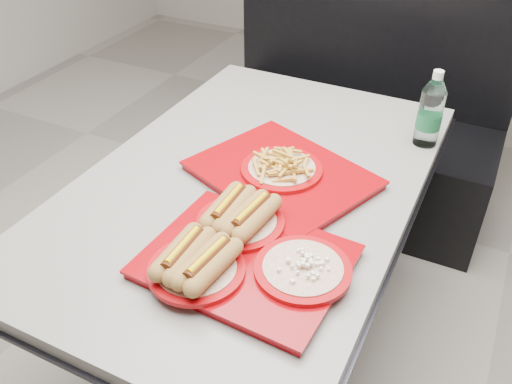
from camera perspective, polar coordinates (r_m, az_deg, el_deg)
The scene contains 6 objects.
ground at distance 2.08m, azimuth -0.44°, elevation -15.89°, with size 6.00×6.00×0.00m, color gray.
diner_table at distance 1.66m, azimuth -0.53°, elevation -3.30°, with size 0.92×1.42×0.75m.
booth_bench at distance 2.62m, azimuth 10.44°, elevation 7.31°, with size 1.30×0.57×1.35m.
tray_near at distance 1.26m, azimuth -1.72°, elevation -6.18°, with size 0.48×0.41×0.10m.
tray_far at distance 1.54m, azimuth 2.72°, elevation 2.22°, with size 0.58×0.52×0.09m.
water_bottle at distance 1.76m, azimuth 17.87°, elevation 7.90°, with size 0.08×0.08×0.24m.
Camera 1 is at (0.58, -1.14, 1.63)m, focal length 38.00 mm.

